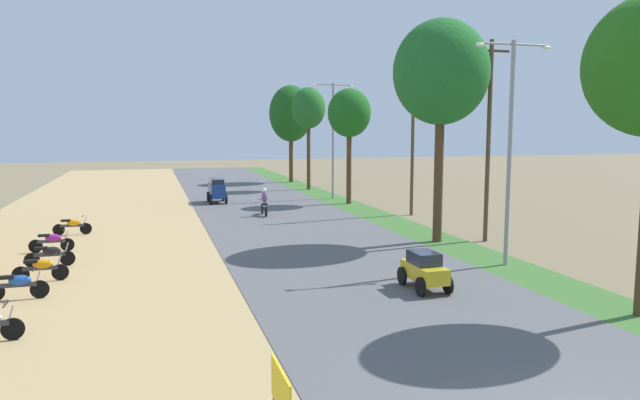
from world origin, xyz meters
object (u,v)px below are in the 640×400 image
Objects in this scene: parked_motorbike_sixth at (73,225)px; streetlamp_near at (510,139)px; car_hatchback_yellow at (424,269)px; median_tree_third at (349,114)px; median_tree_fourth at (308,109)px; utility_pole_near at (489,138)px; streetlamp_mid at (333,133)px; street_signboard at (281,397)px; motorbike_ahead_second at (264,203)px; median_tree_second at (441,73)px; parked_motorbike_second at (18,284)px; parked_motorbike_fourth at (50,254)px; car_van_blue at (217,189)px; utility_pole_far at (413,129)px; median_tree_fifth at (291,114)px; parked_motorbike_fifth at (52,240)px; parked_motorbike_third at (41,267)px.

parked_motorbike_sixth is 0.21× the size of streetlamp_near.
car_hatchback_yellow reaches higher than parked_motorbike_sixth.
median_tree_fourth is (-0.24, 9.80, 0.63)m from median_tree_third.
streetlamp_mid is at bearing 96.48° from utility_pole_near.
motorbike_ahead_second is at bearing 79.84° from street_signboard.
streetlamp_mid reaches higher than median_tree_third.
median_tree_second reaches higher than streetlamp_near.
parked_motorbike_second is 4.42m from parked_motorbike_fourth.
median_tree_second is 19.99m from car_van_blue.
car_van_blue is at bearing 140.76° from utility_pole_far.
parked_motorbike_sixth is at bearing 160.05° from utility_pole_near.
car_van_blue is at bearing -121.85° from median_tree_fifth.
median_tree_third is at bearing 87.88° from median_tree_second.
parked_motorbike_fourth is at bearing 86.75° from parked_motorbike_second.
utility_pole_near is at bearing -8.17° from parked_motorbike_fifth.
parked_motorbike_third is 14.03m from street_signboard.
parked_motorbike_third is 1.00× the size of motorbike_ahead_second.
parked_motorbike_sixth is at bearing 145.65° from streetlamp_near.
parked_motorbike_sixth is at bearing 131.45° from car_hatchback_yellow.
motorbike_ahead_second is (-6.46, -13.83, -5.98)m from median_tree_fourth.
median_tree_third is 0.94× the size of streetlamp_near.
parked_motorbike_third is at bearing -172.74° from utility_pole_near.
median_tree_fourth is (16.62, 24.26, 6.28)m from parked_motorbike_fourth.
utility_pole_far is at bearing -71.14° from median_tree_third.
median_tree_fifth is 13.78m from streetlamp_mid.
parked_motorbike_third is 0.23× the size of median_tree_third.
parked_motorbike_third is at bearing 113.21° from street_signboard.
utility_pole_near reaches higher than streetlamp_mid.
car_van_blue is at bearing 106.30° from motorbike_ahead_second.
parked_motorbike_third and parked_motorbike_fourth have the same top height.
car_hatchback_yellow is at bearing -80.64° from car_van_blue.
parked_motorbike_sixth is at bearing 85.16° from parked_motorbike_fifth.
car_hatchback_yellow is (12.37, -2.43, 0.19)m from parked_motorbike_second.
car_hatchback_yellow is (-4.56, -24.44, -4.15)m from streetlamp_mid.
car_hatchback_yellow is at bearing -11.13° from parked_motorbike_second.
street_signboard is 32.63m from car_van_blue.
streetlamp_mid is (-0.08, -13.67, -1.70)m from median_tree_fifth.
street_signboard is at bearing -108.74° from streetlamp_mid.
median_tree_fifth is 31.27m from utility_pole_near.
median_tree_fifth is (16.71, 33.54, 6.03)m from parked_motorbike_third.
parked_motorbike_second and parked_motorbike_fourth have the same top height.
streetlamp_near is (-0.08, -35.79, -1.72)m from median_tree_fifth.
parked_motorbike_sixth is 0.21× the size of median_tree_fourth.
street_signboard is 0.18× the size of streetlamp_mid.
parked_motorbike_second is 11.30m from parked_motorbike_sixth.
parked_motorbike_sixth is at bearing 90.35° from parked_motorbike_third.
utility_pole_near is at bearing 7.26° from parked_motorbike_third.
streetlamp_mid is at bearing 1.51° from car_van_blue.
median_tree_second is 5.57× the size of motorbike_ahead_second.
car_van_blue is at bearing 161.55° from median_tree_third.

